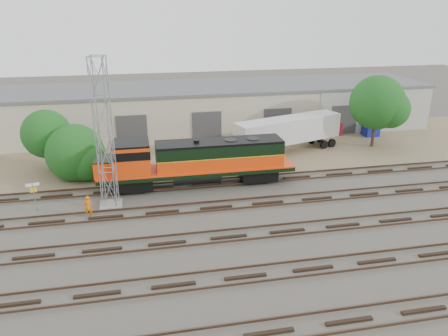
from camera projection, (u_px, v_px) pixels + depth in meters
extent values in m
plane|color=#47423A|center=(220.00, 217.00, 31.20)|extent=(140.00, 140.00, 0.00)
cube|color=#726047|center=(193.00, 151.00, 44.95)|extent=(80.00, 16.00, 0.02)
cube|color=black|center=(269.00, 333.00, 20.18)|extent=(80.00, 2.40, 0.14)
cube|color=#4C3828|center=(265.00, 320.00, 20.82)|extent=(80.00, 0.08, 0.14)
cube|color=black|center=(245.00, 277.00, 24.30)|extent=(80.00, 2.40, 0.14)
cube|color=#4C3828|center=(249.00, 283.00, 23.57)|extent=(80.00, 0.08, 0.14)
cube|color=#4C3828|center=(242.00, 267.00, 24.94)|extent=(80.00, 0.08, 0.14)
cube|color=black|center=(229.00, 237.00, 28.43)|extent=(80.00, 2.40, 0.14)
cube|color=#4C3828|center=(231.00, 241.00, 27.69)|extent=(80.00, 0.08, 0.14)
cube|color=#4C3828|center=(226.00, 230.00, 29.07)|extent=(80.00, 0.08, 0.14)
cube|color=black|center=(216.00, 207.00, 32.55)|extent=(80.00, 2.40, 0.14)
cube|color=#4C3828|center=(218.00, 210.00, 31.82)|extent=(80.00, 0.08, 0.14)
cube|color=#4C3828|center=(214.00, 201.00, 33.19)|extent=(80.00, 0.08, 0.14)
cube|color=black|center=(207.00, 184.00, 36.68)|extent=(80.00, 2.40, 0.14)
cube|color=#4C3828|center=(208.00, 186.00, 35.94)|extent=(80.00, 0.08, 0.14)
cube|color=#4C3828|center=(205.00, 179.00, 37.32)|extent=(80.00, 0.08, 0.14)
cube|color=#BFB89F|center=(183.00, 110.00, 51.40)|extent=(58.00, 10.00, 5.00)
cube|color=#59595B|center=(182.00, 88.00, 50.46)|extent=(58.40, 10.40, 0.30)
cube|color=#999993|center=(376.00, 111.00, 50.82)|extent=(14.00, 0.10, 5.00)
cube|color=#333335|center=(52.00, 135.00, 44.46)|extent=(3.20, 0.12, 3.40)
cube|color=#333335|center=(132.00, 131.00, 45.94)|extent=(3.20, 0.12, 3.40)
cube|color=#333335|center=(207.00, 127.00, 47.41)|extent=(3.20, 0.12, 3.40)
cube|color=#333335|center=(277.00, 123.00, 48.89)|extent=(3.20, 0.12, 3.40)
cube|color=#333335|center=(344.00, 120.00, 50.36)|extent=(3.20, 0.12, 3.40)
cube|color=black|center=(134.00, 182.00, 35.33)|extent=(3.03, 2.27, 0.95)
cube|color=black|center=(258.00, 173.00, 37.25)|extent=(3.03, 2.27, 0.95)
cube|color=black|center=(197.00, 170.00, 36.07)|extent=(16.07, 2.84, 0.33)
cylinder|color=black|center=(197.00, 177.00, 36.28)|extent=(3.97, 1.04, 1.04)
cube|color=red|center=(220.00, 160.00, 36.15)|extent=(10.40, 2.46, 1.13)
cube|color=black|center=(219.00, 149.00, 35.79)|extent=(10.40, 2.46, 0.95)
cube|color=black|center=(219.00, 142.00, 35.58)|extent=(10.40, 2.46, 0.19)
cube|color=red|center=(132.00, 159.00, 34.61)|extent=(2.84, 2.84, 2.46)
cube|color=black|center=(131.00, 143.00, 34.15)|extent=(2.84, 2.84, 0.15)
cube|color=red|center=(104.00, 167.00, 34.41)|extent=(1.51, 2.27, 1.32)
cube|color=gray|center=(111.00, 205.00, 32.90)|extent=(1.63, 1.63, 0.20)
cylinder|color=gray|center=(97.00, 133.00, 31.31)|extent=(0.08, 0.08, 10.85)
cylinder|color=gray|center=(112.00, 132.00, 31.49)|extent=(0.08, 0.08, 10.85)
cylinder|color=gray|center=(96.00, 137.00, 30.40)|extent=(0.08, 0.08, 10.85)
cylinder|color=gray|center=(111.00, 136.00, 30.58)|extent=(0.08, 0.08, 10.85)
cylinder|color=gray|center=(35.00, 197.00, 31.74)|extent=(0.07, 0.07, 2.25)
cube|color=white|center=(32.00, 185.00, 31.39)|extent=(0.90, 0.28, 0.23)
cube|color=yellow|center=(33.00, 190.00, 31.54)|extent=(0.46, 0.16, 0.36)
imported|color=orange|center=(88.00, 207.00, 30.96)|extent=(0.63, 0.44, 1.64)
cube|color=silver|center=(288.00, 130.00, 43.96)|extent=(11.83, 5.83, 2.43)
cube|color=black|center=(322.00, 141.00, 46.75)|extent=(2.74, 2.80, 0.90)
cube|color=black|center=(255.00, 156.00, 41.81)|extent=(0.13, 0.13, 1.17)
cube|color=black|center=(245.00, 151.00, 43.27)|extent=(0.13, 0.13, 1.17)
cube|color=navy|center=(371.00, 129.00, 50.10)|extent=(1.64, 1.55, 1.50)
cube|color=maroon|center=(334.00, 129.00, 50.45)|extent=(1.56, 1.46, 1.40)
cylinder|color=#382619|center=(50.00, 160.00, 39.50)|extent=(0.27, 0.27, 1.98)
sphere|color=#144718|center=(46.00, 134.00, 38.61)|extent=(4.32, 4.32, 4.32)
sphere|color=#144718|center=(56.00, 140.00, 38.33)|extent=(3.02, 3.02, 3.02)
cylinder|color=#382619|center=(78.00, 174.00, 38.36)|extent=(0.34, 0.34, 0.46)
sphere|color=#144718|center=(75.00, 153.00, 37.66)|extent=(5.02, 5.02, 5.02)
sphere|color=#144718|center=(87.00, 161.00, 37.33)|extent=(3.52, 3.52, 3.52)
cylinder|color=#382619|center=(373.00, 134.00, 46.10)|extent=(0.32, 0.32, 2.79)
sphere|color=#144718|center=(377.00, 103.00, 44.91)|extent=(5.58, 5.58, 5.58)
sphere|color=#144718|center=(391.00, 109.00, 44.55)|extent=(3.91, 3.91, 3.91)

